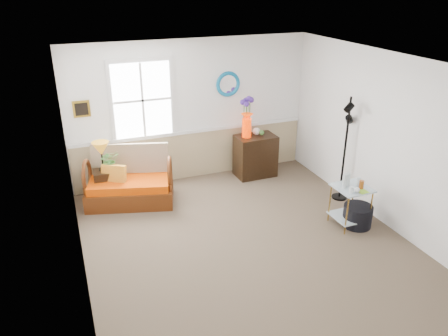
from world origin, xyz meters
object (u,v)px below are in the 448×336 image
object	(u,v)px
lamp_stand	(105,186)
floor_lamp	(345,150)
loveseat	(129,177)
cabinet	(255,156)
ottoman	(357,216)
side_table	(350,206)

from	to	relation	value
lamp_stand	floor_lamp	world-z (taller)	floor_lamp
loveseat	lamp_stand	world-z (taller)	loveseat
cabinet	ottoman	bearing A→B (deg)	-74.27
lamp_stand	floor_lamp	distance (m)	4.11
cabinet	floor_lamp	size ratio (longest dim) A/B	0.44
floor_lamp	side_table	bearing A→B (deg)	-131.77
cabinet	side_table	world-z (taller)	cabinet
loveseat	floor_lamp	world-z (taller)	floor_lamp
ottoman	lamp_stand	bearing A→B (deg)	147.76
lamp_stand	ottoman	world-z (taller)	lamp_stand
side_table	loveseat	bearing A→B (deg)	146.63
lamp_stand	cabinet	xyz separation A→B (m)	(2.86, 0.07, 0.12)
floor_lamp	ottoman	xyz separation A→B (m)	(-0.30, -0.88, -0.74)
lamp_stand	floor_lamp	xyz separation A→B (m)	(3.83, -1.35, 0.62)
lamp_stand	side_table	bearing A→B (deg)	-32.23
side_table	ottoman	bearing A→B (deg)	-32.33
lamp_stand	ottoman	distance (m)	4.18
cabinet	floor_lamp	distance (m)	1.79
lamp_stand	ottoman	size ratio (longest dim) A/B	1.30
side_table	ottoman	world-z (taller)	side_table
side_table	ottoman	size ratio (longest dim) A/B	1.46
lamp_stand	cabinet	size ratio (longest dim) A/B	0.71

